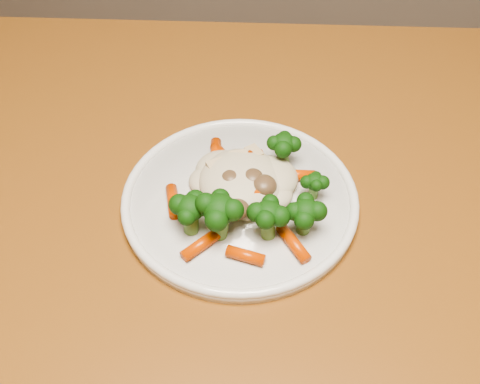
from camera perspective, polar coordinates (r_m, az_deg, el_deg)
The scene contains 3 objects.
dining_table at distance 0.69m, azimuth 1.20°, elevation -9.67°, with size 1.27×0.89×0.75m.
plate at distance 0.63m, azimuth 0.00°, elevation -0.88°, with size 0.25×0.25×0.01m, color white.
meal at distance 0.61m, azimuth 0.60°, elevation 0.14°, with size 0.17×0.17×0.05m.
Camera 1 is at (0.09, -0.23, 1.23)m, focal length 45.00 mm.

